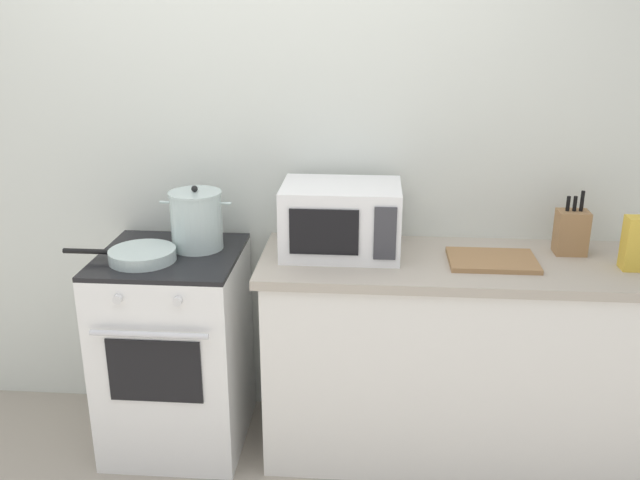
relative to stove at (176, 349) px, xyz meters
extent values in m
cube|color=silver|center=(0.65, 0.37, 0.79)|extent=(4.40, 0.10, 2.50)
cube|color=white|center=(1.25, 0.02, -0.02)|extent=(1.64, 0.56, 0.88)
cube|color=#ADA393|center=(1.25, 0.02, 0.44)|extent=(1.70, 0.60, 0.04)
cube|color=white|center=(0.00, 0.00, -0.01)|extent=(0.60, 0.60, 0.90)
cube|color=black|center=(0.00, 0.00, 0.45)|extent=(0.60, 0.60, 0.02)
cube|color=black|center=(0.00, -0.30, 0.06)|extent=(0.39, 0.01, 0.28)
cylinder|color=silver|center=(0.00, -0.33, 0.24)|extent=(0.48, 0.02, 0.02)
cylinder|color=silver|center=(-0.12, -0.31, 0.38)|extent=(0.04, 0.02, 0.04)
cylinder|color=silver|center=(0.12, -0.31, 0.38)|extent=(0.04, 0.02, 0.04)
cylinder|color=silver|center=(0.11, 0.08, 0.58)|extent=(0.22, 0.22, 0.24)
cylinder|color=silver|center=(0.11, 0.08, 0.71)|extent=(0.23, 0.23, 0.01)
sphere|color=black|center=(0.11, 0.08, 0.73)|extent=(0.03, 0.03, 0.03)
cylinder|color=silver|center=(-0.02, 0.08, 0.67)|extent=(0.05, 0.01, 0.01)
cylinder|color=silver|center=(0.24, 0.08, 0.67)|extent=(0.05, 0.01, 0.01)
cylinder|color=silver|center=(-0.08, -0.09, 0.48)|extent=(0.28, 0.28, 0.05)
cylinder|color=black|center=(-0.32, -0.09, 0.49)|extent=(0.20, 0.02, 0.02)
cube|color=white|center=(0.74, 0.08, 0.61)|extent=(0.50, 0.36, 0.30)
cube|color=black|center=(0.68, -0.10, 0.61)|extent=(0.28, 0.01, 0.19)
cube|color=#38383D|center=(0.92, -0.10, 0.61)|extent=(0.09, 0.01, 0.22)
cube|color=#997047|center=(1.37, 0.00, 0.47)|extent=(0.36, 0.26, 0.02)
cube|color=#997047|center=(1.72, 0.14, 0.55)|extent=(0.13, 0.10, 0.19)
cylinder|color=black|center=(1.69, 0.14, 0.68)|extent=(0.02, 0.02, 0.06)
cylinder|color=black|center=(1.72, 0.14, 0.68)|extent=(0.02, 0.02, 0.06)
cylinder|color=black|center=(1.75, 0.14, 0.69)|extent=(0.02, 0.02, 0.09)
cube|color=gold|center=(1.92, -0.03, 0.57)|extent=(0.08, 0.08, 0.22)
camera|label=1|loc=(0.87, -2.72, 1.49)|focal=38.68mm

